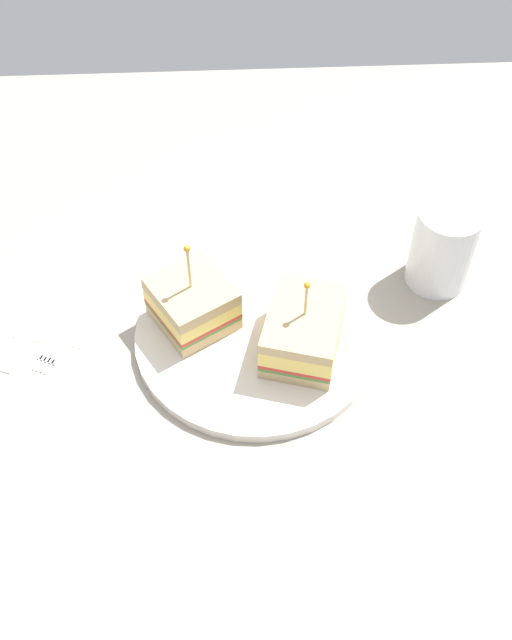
{
  "coord_description": "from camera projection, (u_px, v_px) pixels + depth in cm",
  "views": [
    {
      "loc": [
        -2.58,
        -50.86,
        64.18
      ],
      "look_at": [
        0.0,
        0.0,
        3.2
      ],
      "focal_mm": 41.41,
      "sensor_mm": 36.0,
      "label": 1
    }
  ],
  "objects": [
    {
      "name": "knife",
      "position": [
        31.0,
        329.0,
        0.83
      ],
      "size": [
        5.71,
        12.35,
        0.35
      ],
      "color": "silver",
      "rests_on": "ground_plane"
    },
    {
      "name": "sandwich_half_back",
      "position": [
        304.0,
        331.0,
        0.78
      ],
      "size": [
        10.11,
        12.01,
        10.15
      ],
      "color": "tan",
      "rests_on": "plate"
    },
    {
      "name": "napkin",
      "position": [
        62.0,
        312.0,
        0.84
      ],
      "size": [
        10.26,
        10.91,
        0.15
      ],
      "primitive_type": "cube",
      "rotation": [
        0.0,
        0.0,
        4.46
      ],
      "color": "white",
      "rests_on": "ground_plane"
    },
    {
      "name": "fork",
      "position": [
        61.0,
        340.0,
        0.82
      ],
      "size": [
        6.01,
        11.18,
        0.35
      ],
      "color": "silver",
      "rests_on": "ground_plane"
    },
    {
      "name": "drink_glass",
      "position": [
        442.0,
        250.0,
        0.84
      ],
      "size": [
        7.28,
        7.28,
        10.19
      ],
      "color": "silver",
      "rests_on": "ground_plane"
    },
    {
      "name": "ground_plane",
      "position": [
        256.0,
        344.0,
        0.83
      ],
      "size": [
        108.97,
        108.97,
        2.0
      ],
      "primitive_type": "cube",
      "color": "#9E9384"
    },
    {
      "name": "plate",
      "position": [
        256.0,
        335.0,
        0.81
      ],
      "size": [
        26.68,
        26.68,
        1.2
      ],
      "primitive_type": "cylinder",
      "color": "silver",
      "rests_on": "ground_plane"
    },
    {
      "name": "sandwich_half_front",
      "position": [
        193.0,
        303.0,
        0.8
      ],
      "size": [
        10.75,
        10.9,
        11.4
      ],
      "color": "tan",
      "rests_on": "plate"
    }
  ]
}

